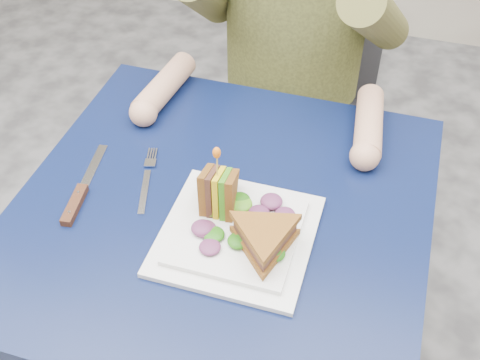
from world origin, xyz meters
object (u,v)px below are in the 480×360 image
(sandwich_upright, at_px, (218,192))
(knife, at_px, (78,197))
(plate, at_px, (237,234))
(fork, at_px, (147,181))
(sandwich_flat, at_px, (264,238))
(table, at_px, (222,235))
(chair, at_px, (297,87))

(sandwich_upright, relative_size, knife, 0.62)
(plate, distance_m, fork, 0.22)
(plate, bearing_deg, sandwich_flat, -24.44)
(table, distance_m, sandwich_flat, 0.18)
(sandwich_flat, bearing_deg, sandwich_upright, 145.94)
(plate, height_order, sandwich_flat, sandwich_flat)
(table, height_order, sandwich_flat, sandwich_flat)
(plate, height_order, sandwich_upright, sandwich_upright)
(sandwich_flat, bearing_deg, fork, 157.83)
(knife, bearing_deg, plate, -0.34)
(plate, xyz_separation_m, sandwich_flat, (0.06, -0.03, 0.04))
(chair, xyz_separation_m, sandwich_upright, (0.00, -0.69, 0.24))
(table, relative_size, chair, 0.81)
(chair, bearing_deg, table, -90.00)
(table, height_order, fork, fork)
(table, bearing_deg, sandwich_flat, -39.71)
(chair, xyz_separation_m, fork, (-0.16, -0.65, 0.19))
(sandwich_flat, xyz_separation_m, sandwich_upright, (-0.10, 0.07, 0.01))
(chair, distance_m, fork, 0.70)
(fork, distance_m, knife, 0.13)
(plate, bearing_deg, knife, 179.66)
(sandwich_upright, distance_m, fork, 0.17)
(table, xyz_separation_m, knife, (-0.26, -0.06, 0.09))
(chair, bearing_deg, fork, -103.38)
(table, height_order, sandwich_upright, sandwich_upright)
(plate, xyz_separation_m, knife, (-0.31, 0.00, -0.00))
(sandwich_upright, bearing_deg, knife, -170.53)
(plate, height_order, fork, plate)
(sandwich_upright, distance_m, knife, 0.27)
(chair, bearing_deg, sandwich_flat, -82.13)
(fork, height_order, knife, knife)
(sandwich_flat, height_order, knife, sandwich_flat)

